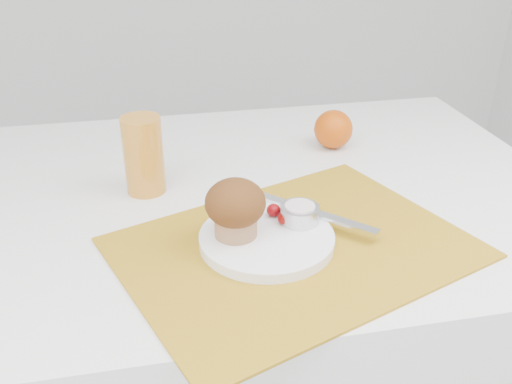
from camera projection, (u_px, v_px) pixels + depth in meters
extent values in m
cube|color=white|center=(235.00, 348.00, 1.19)|extent=(1.20, 0.80, 0.75)
cube|color=#AC7E17|center=(294.00, 247.00, 0.85)|extent=(0.59, 0.52, 0.00)
cylinder|color=white|center=(267.00, 239.00, 0.85)|extent=(0.20, 0.20, 0.02)
cylinder|color=#BCBDC1|center=(300.00, 214.00, 0.87)|extent=(0.07, 0.07, 0.03)
cylinder|color=silver|center=(300.00, 207.00, 0.87)|extent=(0.05, 0.05, 0.01)
ellipsoid|color=#5A0205|center=(274.00, 210.00, 0.89)|extent=(0.02, 0.02, 0.02)
ellipsoid|color=#540302|center=(285.00, 218.00, 0.87)|extent=(0.02, 0.02, 0.02)
cube|color=silver|center=(315.00, 213.00, 0.90)|extent=(0.16, 0.16, 0.01)
sphere|color=#C64C06|center=(333.00, 129.00, 1.16)|extent=(0.08, 0.08, 0.08)
cylinder|color=orange|center=(144.00, 155.00, 0.98)|extent=(0.08, 0.08, 0.14)
cylinder|color=#AB7953|center=(236.00, 225.00, 0.84)|extent=(0.08, 0.08, 0.03)
ellipsoid|color=#351A09|center=(235.00, 203.00, 0.82)|extent=(0.09, 0.09, 0.07)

